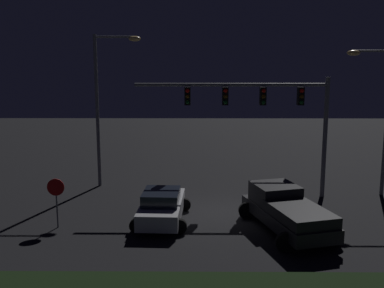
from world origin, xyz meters
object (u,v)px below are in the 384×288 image
object	(u,v)px
traffic_signal_gantry	(263,105)
stop_sign	(56,194)
street_lamp_left	(106,93)
street_lamp_right	(379,104)
car_sedan	(162,206)
pickup_truck	(285,208)

from	to	relation	value
traffic_signal_gantry	stop_sign	distance (m)	11.40
street_lamp_left	street_lamp_right	world-z (taller)	street_lamp_left
car_sedan	street_lamp_left	bearing A→B (deg)	33.22
street_lamp_right	stop_sign	size ratio (longest dim) A/B	3.59
pickup_truck	stop_sign	world-z (taller)	stop_sign
car_sedan	street_lamp_left	distance (m)	8.64
traffic_signal_gantry	pickup_truck	bearing A→B (deg)	-86.89
street_lamp_left	stop_sign	world-z (taller)	street_lamp_left
pickup_truck	traffic_signal_gantry	distance (m)	6.52
pickup_truck	stop_sign	distance (m)	10.01
car_sedan	traffic_signal_gantry	xyz separation A→B (m)	(5.14, 4.05, 4.29)
stop_sign	pickup_truck	bearing A→B (deg)	-1.38
car_sedan	street_lamp_left	world-z (taller)	street_lamp_left
pickup_truck	street_lamp_left	xyz separation A→B (m)	(-9.11, 7.24, 4.53)
car_sedan	street_lamp_left	xyz separation A→B (m)	(-3.69, 6.18, 4.79)
traffic_signal_gantry	street_lamp_left	xyz separation A→B (m)	(-8.83, 2.13, 0.50)
traffic_signal_gantry	street_lamp_right	distance (m)	6.29
street_lamp_right	stop_sign	world-z (taller)	street_lamp_right
traffic_signal_gantry	street_lamp_right	world-z (taller)	street_lamp_right
car_sedan	street_lamp_right	xyz separation A→B (m)	(11.42, 4.42, 4.30)
traffic_signal_gantry	stop_sign	xyz separation A→B (m)	(-9.71, -4.87, -3.47)
traffic_signal_gantry	stop_sign	world-z (taller)	traffic_signal_gantry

